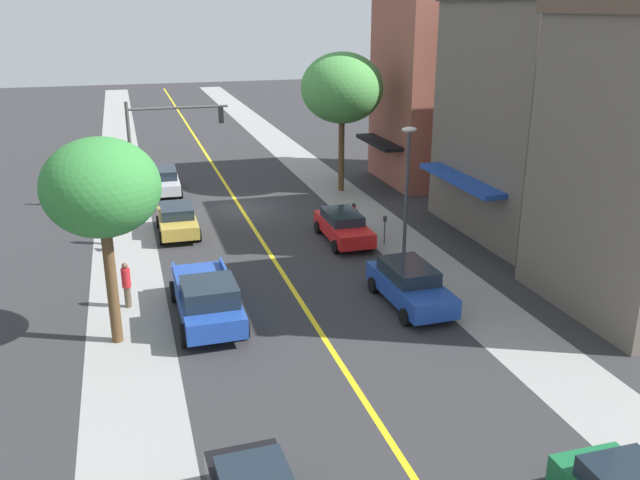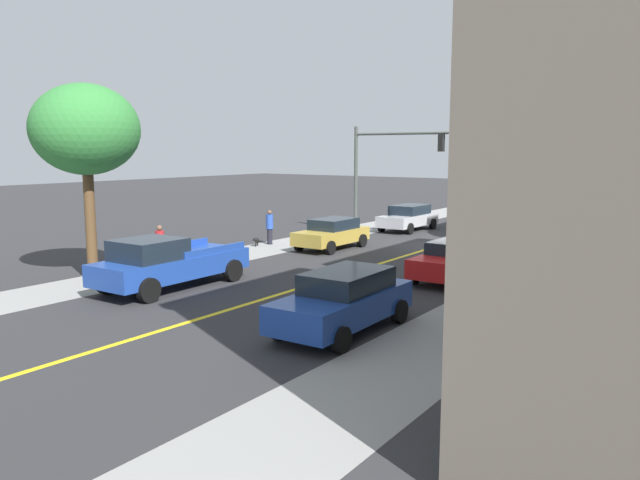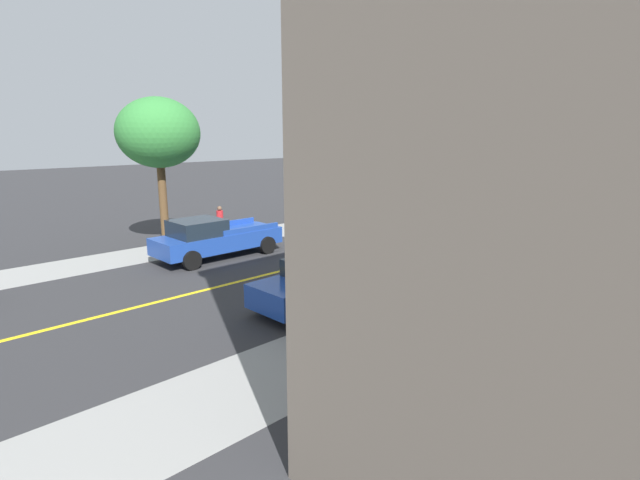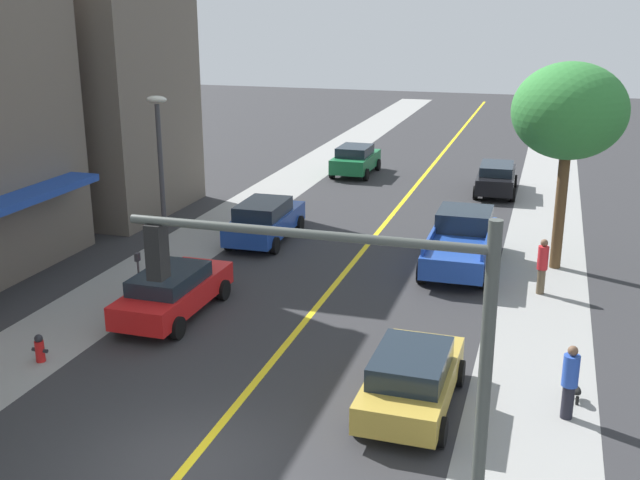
{
  "view_description": "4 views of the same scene",
  "coord_description": "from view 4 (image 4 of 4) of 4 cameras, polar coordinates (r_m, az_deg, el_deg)",
  "views": [
    {
      "loc": [
        6.03,
        36.64,
        10.88
      ],
      "look_at": [
        -1.93,
        9.48,
        1.06
      ],
      "focal_mm": 37.67,
      "sensor_mm": 36.0,
      "label": 1
    },
    {
      "loc": [
        -12.48,
        28.17,
        4.74
      ],
      "look_at": [
        0.38,
        9.64,
        1.44
      ],
      "focal_mm": 34.58,
      "sensor_mm": 36.0,
      "label": 2
    },
    {
      "loc": [
        -14.5,
        25.0,
        5.44
      ],
      "look_at": [
        -0.57,
        11.64,
        1.12
      ],
      "focal_mm": 26.86,
      "sensor_mm": 36.0,
      "label": 3
    },
    {
      "loc": [
        6.4,
        -11.8,
        8.8
      ],
      "look_at": [
        -0.46,
        10.65,
        1.56
      ],
      "focal_mm": 42.78,
      "sensor_mm": 36.0,
      "label": 4
    }
  ],
  "objects": [
    {
      "name": "ground_plane",
      "position": [
        16.05,
        -10.0,
        -16.39
      ],
      "size": [
        140.0,
        140.0,
        0.0
      ],
      "primitive_type": "plane",
      "color": "#2D2D30"
    },
    {
      "name": "road_centerline_stripe",
      "position": [
        16.05,
        -10.0,
        -16.39
      ],
      "size": [
        0.2,
        126.0,
        0.0
      ],
      "primitive_type": "cube",
      "color": "yellow",
      "rests_on": "ground"
    },
    {
      "name": "brick_apartment_block",
      "position": [
        36.04,
        -19.42,
        11.12
      ],
      "size": [
        11.18,
        7.35,
        11.19
      ],
      "rotation": [
        0.0,
        0.0,
        -1.57
      ],
      "color": "#665B51",
      "rests_on": "ground"
    },
    {
      "name": "street_tree_left_near",
      "position": [
        26.8,
        18.15,
        9.07
      ],
      "size": [
        3.78,
        3.78,
        7.07
      ],
      "color": "brown",
      "rests_on": "ground"
    },
    {
      "name": "fire_hydrant",
      "position": [
        21.03,
        -20.24,
        -7.61
      ],
      "size": [
        0.44,
        0.24,
        0.75
      ],
      "color": "red",
      "rests_on": "ground"
    },
    {
      "name": "parking_meter",
      "position": [
        24.48,
        -13.45,
        -2.06
      ],
      "size": [
        0.12,
        0.18,
        1.44
      ],
      "color": "#4C4C51",
      "rests_on": "ground"
    },
    {
      "name": "traffic_light_mast",
      "position": [
        11.38,
        3.26,
        -7.21
      ],
      "size": [
        5.64,
        0.32,
        6.05
      ],
      "rotation": [
        0.0,
        0.0,
        3.14
      ],
      "color": "#474C47",
      "rests_on": "ground"
    },
    {
      "name": "street_lamp",
      "position": [
        25.55,
        -11.82,
        5.44
      ],
      "size": [
        0.7,
        0.36,
        6.05
      ],
      "color": "#38383D",
      "rests_on": "ground"
    },
    {
      "name": "red_sedan_left_curb",
      "position": [
        22.85,
        -10.92,
        -3.75
      ],
      "size": [
        1.99,
        4.65,
        1.44
      ],
      "rotation": [
        0.0,
        0.0,
        1.56
      ],
      "color": "red",
      "rests_on": "ground"
    },
    {
      "name": "green_sedan_left_curb",
      "position": [
        41.46,
        2.67,
        6.04
      ],
      "size": [
        2.08,
        4.13,
        1.58
      ],
      "rotation": [
        0.0,
        0.0,
        1.57
      ],
      "color": "#196638",
      "rests_on": "ground"
    },
    {
      "name": "black_sedan_right_curb",
      "position": [
        38.15,
        13.05,
        4.59
      ],
      "size": [
        2.06,
        4.61,
        1.49
      ],
      "rotation": [
        0.0,
        0.0,
        1.6
      ],
      "color": "black",
      "rests_on": "ground"
    },
    {
      "name": "blue_sedan_left_curb",
      "position": [
        29.65,
        -4.15,
        1.51
      ],
      "size": [
        2.12,
        4.73,
        1.59
      ],
      "rotation": [
        0.0,
        0.0,
        1.59
      ],
      "color": "#1E429E",
      "rests_on": "ground"
    },
    {
      "name": "gold_sedan_right_curb",
      "position": [
        17.56,
        6.88,
        -10.19
      ],
      "size": [
        2.05,
        4.22,
        1.46
      ],
      "rotation": [
        0.0,
        0.0,
        1.56
      ],
      "color": "#B29338",
      "rests_on": "ground"
    },
    {
      "name": "blue_pickup_truck",
      "position": [
        27.17,
        10.53,
        -0.04
      ],
      "size": [
        2.36,
        5.73,
        1.82
      ],
      "rotation": [
        0.0,
        0.0,
        1.58
      ],
      "color": "#1E429E",
      "rests_on": "ground"
    },
    {
      "name": "pedestrian_blue_shirt",
      "position": [
        17.87,
        18.18,
        -9.94
      ],
      "size": [
        0.36,
        0.36,
        1.75
      ],
      "rotation": [
        0.0,
        0.0,
        1.12
      ],
      "color": "black",
      "rests_on": "ground"
    },
    {
      "name": "pedestrian_red_shirt",
      "position": [
        25.04,
        16.3,
        -1.79
      ],
      "size": [
        0.34,
        0.34,
        1.81
      ],
      "rotation": [
        0.0,
        0.0,
        1.56
      ],
      "color": "brown",
      "rests_on": "ground"
    },
    {
      "name": "small_dog",
      "position": [
        18.93,
        18.44,
        -10.46
      ],
      "size": [
        0.42,
        0.62,
        0.47
      ],
      "rotation": [
        0.0,
        0.0,
        2.01
      ],
      "color": "black",
      "rests_on": "ground"
    }
  ]
}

